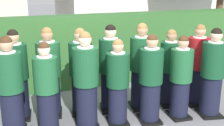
# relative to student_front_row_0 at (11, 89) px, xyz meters

# --- Properties ---
(ground_plane) EXTENTS (60.00, 60.00, 0.00)m
(ground_plane) POSITION_rel_student_front_row_0_xyz_m (1.75, -0.27, -0.79)
(ground_plane) COLOR slate
(student_front_row_0) EXTENTS (0.43, 0.54, 1.66)m
(student_front_row_0) POSITION_rel_student_front_row_0_xyz_m (0.00, 0.00, 0.00)
(student_front_row_0) COLOR black
(student_front_row_0) RESTS_ON ground
(student_front_row_1) EXTENTS (0.40, 0.48, 1.55)m
(student_front_row_1) POSITION_rel_student_front_row_0_xyz_m (0.55, -0.09, -0.06)
(student_front_row_1) COLOR black
(student_front_row_1) RESTS_ON ground
(student_front_row_2) EXTENTS (0.44, 0.52, 1.69)m
(student_front_row_2) POSITION_rel_student_front_row_0_xyz_m (1.21, -0.17, 0.01)
(student_front_row_2) COLOR black
(student_front_row_2) RESTS_ON ground
(student_front_row_3) EXTENTS (0.42, 0.49, 1.54)m
(student_front_row_3) POSITION_rel_student_front_row_0_xyz_m (1.75, -0.26, -0.06)
(student_front_row_3) COLOR black
(student_front_row_3) RESTS_ON ground
(student_front_row_4) EXTENTS (0.45, 0.54, 1.61)m
(student_front_row_4) POSITION_rel_student_front_row_0_xyz_m (2.33, -0.39, -0.03)
(student_front_row_4) COLOR black
(student_front_row_4) RESTS_ON ground
(student_front_row_5) EXTENTS (0.40, 0.51, 1.56)m
(student_front_row_5) POSITION_rel_student_front_row_0_xyz_m (2.92, -0.44, -0.05)
(student_front_row_5) COLOR black
(student_front_row_5) RESTS_ON ground
(student_front_row_6) EXTENTS (0.48, 0.55, 1.68)m
(student_front_row_6) POSITION_rel_student_front_row_0_xyz_m (3.52, -0.57, 0.01)
(student_front_row_6) COLOR black
(student_front_row_6) RESTS_ON ground
(student_rear_row_0) EXTENTS (0.45, 0.53, 1.67)m
(student_rear_row_0) POSITION_rel_student_front_row_0_xyz_m (0.13, 0.60, 0.00)
(student_rear_row_0) COLOR black
(student_rear_row_0) RESTS_ON ground
(student_rear_row_1) EXTENTS (0.48, 0.57, 1.69)m
(student_rear_row_1) POSITION_rel_student_front_row_0_xyz_m (0.70, 0.52, 0.01)
(student_rear_row_1) COLOR black
(student_rear_row_1) RESTS_ON ground
(student_rear_row_2) EXTENTS (0.48, 0.56, 1.66)m
(student_rear_row_2) POSITION_rel_student_front_row_0_xyz_m (1.27, 0.40, -0.00)
(student_rear_row_2) COLOR black
(student_rear_row_2) RESTS_ON ground
(student_rear_row_3) EXTENTS (0.50, 0.58, 1.70)m
(student_rear_row_3) POSITION_rel_student_front_row_0_xyz_m (1.84, 0.32, 0.02)
(student_rear_row_3) COLOR black
(student_rear_row_3) RESTS_ON ground
(student_rear_row_4) EXTENTS (0.48, 0.57, 1.72)m
(student_rear_row_4) POSITION_rel_student_front_row_0_xyz_m (2.44, 0.21, 0.02)
(student_rear_row_4) COLOR black
(student_rear_row_4) RESTS_ON ground
(student_rear_row_5) EXTENTS (0.44, 0.51, 1.57)m
(student_rear_row_5) POSITION_rel_student_front_row_0_xyz_m (3.04, 0.13, -0.05)
(student_rear_row_5) COLOR black
(student_rear_row_5) RESTS_ON ground
(student_in_red_blazer) EXTENTS (0.46, 0.56, 1.66)m
(student_in_red_blazer) POSITION_rel_student_front_row_0_xyz_m (3.60, -0.02, -0.00)
(student_in_red_blazer) COLOR black
(student_in_red_blazer) RESTS_ON ground
(hedge) EXTENTS (9.21, 0.70, 1.70)m
(hedge) POSITION_rel_student_front_row_0_xyz_m (1.75, 1.99, 0.06)
(hedge) COLOR #33662D
(hedge) RESTS_ON ground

